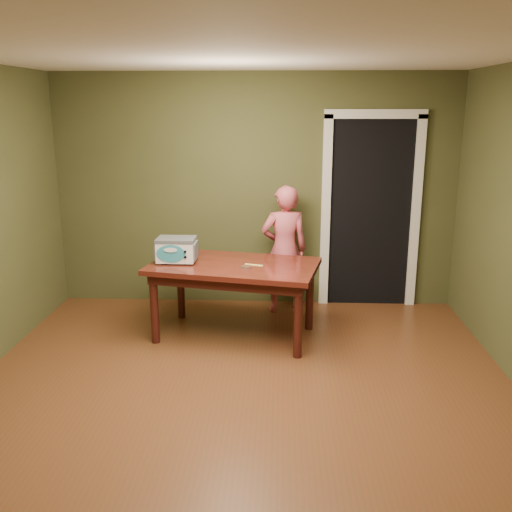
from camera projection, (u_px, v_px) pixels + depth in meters
The scene contains 8 objects.
floor at pixel (239, 410), 4.33m from camera, with size 5.00×5.00×0.00m, color #5E2E1A.
room_shell at pixel (238, 187), 3.89m from camera, with size 4.52×5.02×2.61m.
doorway at pixel (366, 209), 6.69m from camera, with size 1.10×0.66×2.25m.
dining_table at pixel (234, 273), 5.57m from camera, with size 1.74×1.20×0.75m.
toy_oven at pixel (176, 249), 5.56m from camera, with size 0.40×0.28×0.24m.
baking_pan at pixel (246, 267), 5.39m from camera, with size 0.10×0.10×0.02m.
spatula at pixel (254, 265), 5.48m from camera, with size 0.18×0.03×0.01m, color #F9E36C.
child at pixel (284, 249), 6.26m from camera, with size 0.52×0.34×1.42m, color #CE5563.
Camera 1 is at (0.30, -3.87, 2.25)m, focal length 40.00 mm.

